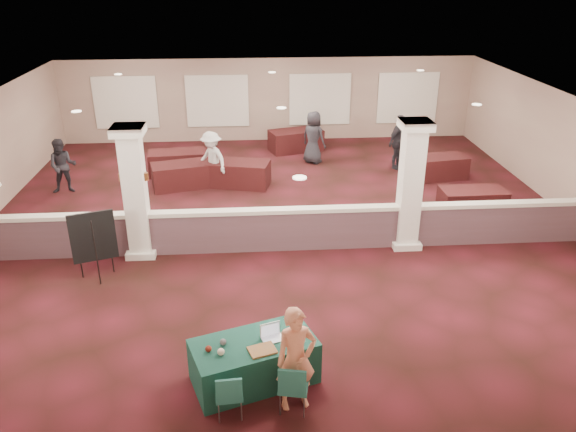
{
  "coord_description": "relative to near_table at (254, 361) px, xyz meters",
  "views": [
    {
      "loc": [
        -0.84,
        -13.82,
        6.48
      ],
      "look_at": [
        0.02,
        -2.0,
        1.12
      ],
      "focal_mm": 35.0,
      "sensor_mm": 36.0,
      "label": 1
    }
  ],
  "objects": [
    {
      "name": "far_table_front_left",
      "position": [
        -2.08,
        9.24,
        -0.01
      ],
      "size": [
        2.06,
        1.37,
        0.77
      ],
      "primitive_type": "cube",
      "rotation": [
        0.0,
        0.0,
        0.24
      ],
      "color": "black",
      "rests_on": "ground"
    },
    {
      "name": "far_table_back_left",
      "position": [
        -2.39,
        10.53,
        -0.01
      ],
      "size": [
        1.93,
        1.08,
        0.75
      ],
      "primitive_type": "cube",
      "rotation": [
        0.0,
        0.0,
        0.09
      ],
      "color": "black",
      "rests_on": "ground"
    },
    {
      "name": "knitting",
      "position": [
        0.14,
        -0.24,
        0.41
      ],
      "size": [
        0.51,
        0.44,
        0.03
      ],
      "primitive_type": "cube",
      "rotation": [
        0.0,
        0.0,
        0.33
      ],
      "color": "#C3741F",
      "rests_on": "near_table"
    },
    {
      "name": "attendee_a",
      "position": [
        -5.64,
        9.03,
        0.46
      ],
      "size": [
        0.87,
        0.56,
        1.69
      ],
      "primitive_type": "imported",
      "rotation": [
        0.0,
        0.0,
        0.14
      ],
      "color": "black",
      "rests_on": "ground"
    },
    {
      "name": "partition_wall",
      "position": [
        0.86,
        4.74,
        0.18
      ],
      "size": [
        15.6,
        0.28,
        1.1
      ],
      "color": "#51373B",
      "rests_on": "ground"
    },
    {
      "name": "yarn_grey",
      "position": [
        -0.5,
        -0.03,
        0.45
      ],
      "size": [
        0.11,
        0.11,
        0.11
      ],
      "primitive_type": "sphere",
      "color": "#4E4E53",
      "rests_on": "near_table"
    },
    {
      "name": "far_table_back_right",
      "position": [
        6.19,
        9.44,
        -0.02
      ],
      "size": [
        1.92,
        1.16,
        0.73
      ],
      "primitive_type": "cube",
      "rotation": [
        0.0,
        0.0,
        0.15
      ],
      "color": "black",
      "rests_on": "ground"
    },
    {
      "name": "attendee_c",
      "position": [
        5.09,
        10.49,
        0.54
      ],
      "size": [
        1.14,
        1.14,
        1.86
      ],
      "primitive_type": "imported",
      "rotation": [
        0.0,
        0.0,
        0.78
      ],
      "color": "black",
      "rests_on": "ground"
    },
    {
      "name": "sconce_right",
      "position": [
        -2.36,
        4.74,
        1.61
      ],
      "size": [
        0.12,
        0.12,
        0.18
      ],
      "color": "brown",
      "rests_on": "column_left"
    },
    {
      "name": "column_right",
      "position": [
        3.86,
        4.74,
        1.25
      ],
      "size": [
        0.72,
        0.72,
        3.2
      ],
      "color": "white",
      "rests_on": "ground"
    },
    {
      "name": "conf_chair_side",
      "position": [
        -0.39,
        -0.84,
        0.1
      ],
      "size": [
        0.44,
        0.45,
        0.83
      ],
      "rotation": [
        0.0,
        0.0,
        0.07
      ],
      "color": "#226358",
      "rests_on": "ground"
    },
    {
      "name": "screen_glow",
      "position": [
        0.28,
        0.16,
        0.51
      ],
      "size": [
        0.3,
        0.11,
        0.2
      ],
      "primitive_type": "cube",
      "rotation": [
        0.0,
        0.0,
        0.33
      ],
      "color": "silver",
      "rests_on": "near_table"
    },
    {
      "name": "attendee_d",
      "position": [
        2.28,
        11.29,
        0.53
      ],
      "size": [
        1.01,
        0.96,
        1.84
      ],
      "primitive_type": "imported",
      "rotation": [
        0.0,
        0.0,
        2.44
      ],
      "color": "black",
      "rests_on": "ground"
    },
    {
      "name": "attendee_b",
      "position": [
        -1.14,
        9.21,
        0.5
      ],
      "size": [
        1.18,
        1.17,
        1.78
      ],
      "primitive_type": "imported",
      "rotation": [
        0.0,
        0.0,
        -0.77
      ],
      "color": "#BABAB6",
      "rests_on": "ground"
    },
    {
      "name": "wall_front",
      "position": [
        0.86,
        -1.76,
        1.21
      ],
      "size": [
        16.0,
        0.04,
        3.2
      ],
      "primitive_type": "cube",
      "color": "#8B6C60",
      "rests_on": "ground"
    },
    {
      "name": "column_left",
      "position": [
        -2.64,
        4.74,
        1.25
      ],
      "size": [
        0.72,
        0.72,
        3.2
      ],
      "color": "white",
      "rests_on": "ground"
    },
    {
      "name": "laptop_screen",
      "position": [
        0.28,
        0.17,
        0.53
      ],
      "size": [
        0.34,
        0.12,
        0.23
      ],
      "primitive_type": "cube",
      "rotation": [
        0.0,
        0.0,
        0.33
      ],
      "color": "silver",
      "rests_on": "near_table"
    },
    {
      "name": "sconce_left",
      "position": [
        -2.92,
        4.74,
        1.61
      ],
      "size": [
        0.12,
        0.12,
        0.18
      ],
      "color": "brown",
      "rests_on": "column_left"
    },
    {
      "name": "far_table_front_right",
      "position": [
        6.24,
        6.54,
        -0.03
      ],
      "size": [
        1.79,
        0.91,
        0.72
      ],
      "primitive_type": "cube",
      "rotation": [
        0.0,
        0.0,
        0.01
      ],
      "color": "black",
      "rests_on": "ground"
    },
    {
      "name": "far_table_back_center",
      "position": [
        1.79,
        12.74,
        0.0
      ],
      "size": [
        2.12,
        1.48,
        0.78
      ],
      "primitive_type": "cube",
      "rotation": [
        0.0,
        0.0,
        0.29
      ],
      "color": "black",
      "rests_on": "ground"
    },
    {
      "name": "easel_board",
      "position": [
        -3.41,
        3.6,
        0.65
      ],
      "size": [
        0.93,
        0.57,
        1.64
      ],
      "rotation": [
        0.0,
        0.0,
        0.32
      ],
      "color": "black",
      "rests_on": "ground"
    },
    {
      "name": "ground",
      "position": [
        0.86,
        6.24,
        -0.39
      ],
      "size": [
        16.0,
        16.0,
        0.0
      ],
      "primitive_type": "plane",
      "color": "#3F0F16",
      "rests_on": "ground"
    },
    {
      "name": "conf_chair_main",
      "position": [
        0.59,
        -0.78,
        0.15
      ],
      "size": [
        0.54,
        0.54,
        0.91
      ],
      "rotation": [
        0.0,
        0.0,
        -0.2
      ],
      "color": "#226358",
      "rests_on": "ground"
    },
    {
      "name": "woman",
      "position": [
        0.65,
        -0.63,
        0.5
      ],
      "size": [
        0.73,
        0.57,
        1.79
      ],
      "primitive_type": "imported",
      "rotation": [
        0.0,
        0.0,
        0.24
      ],
      "color": "#D57E5C",
      "rests_on": "ground"
    },
    {
      "name": "laptop_base",
      "position": [
        0.32,
        0.05,
        0.4
      ],
      "size": [
        0.41,
        0.35,
        0.02
      ],
      "primitive_type": "cube",
      "rotation": [
        0.0,
        0.0,
        0.33
      ],
      "color": "silver",
      "rests_on": "near_table"
    },
    {
      "name": "ceiling",
      "position": [
        0.86,
        6.24,
        2.81
      ],
      "size": [
        16.0,
        16.0,
        0.02
      ],
      "primitive_type": "cube",
      "color": "silver",
      "rests_on": "wall_back"
    },
    {
      "name": "scissors",
      "position": [
        0.75,
        -0.06,
        0.4
      ],
      "size": [
        0.13,
        0.07,
        0.01
      ],
      "primitive_type": "cube",
      "rotation": [
        0.0,
        0.0,
        0.33
      ],
      "color": "red",
      "rests_on": "near_table"
    },
    {
      "name": "wall_back",
      "position": [
        0.86,
        14.24,
        1.21
      ],
      "size": [
        16.0,
        0.04,
        3.2
      ],
      "primitive_type": "cube",
      "color": "#8B6C60",
      "rests_on": "ground"
    },
    {
      "name": "yarn_cream",
      "position": [
        -0.52,
        -0.29,
        0.45
      ],
      "size": [
        0.12,
        0.12,
        0.12
      ],
      "primitive_type": "sphere",
      "color": "beige",
      "rests_on": "near_table"
    },
    {
      "name": "yarn_red",
      "position": [
        -0.72,
        -0.19,
        0.44
      ],
      "size": [
        0.11,
        0.11,
        0.11
      ],
      "primitive_type": "sphere",
      "color": "#5B1C12",
      "rests_on": "near_table"
    },
    {
      "name": "near_table",
      "position": [
        0.0,
        0.0,
        0.0
      ],
      "size": [
        2.25,
        1.61,
        0.78
      ],
      "primitive_type": "cube",
      "rotation": [
        0.0,
        0.0,
        0.33
      ],
      "color": "#0E332B",
      "rests_on": "ground"
    },
    {
      "name": "far_table_front_center",
      "position": [
        -0.33,
        9.24,
        0.0
      ],
      "size": [
        2.1,
        1.39,
        0.78
      ],
      "primitive_type": "cube",
      "rotation": [
        0.0,
        0.0,
        -0.24
      ],
      "color": "black",
      "rests_on": "ground"
    }
  ]
}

